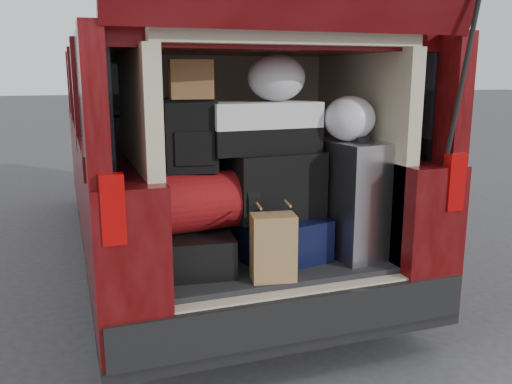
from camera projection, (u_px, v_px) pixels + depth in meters
ground at (275, 359)px, 3.05m from camera, size 80.00×80.00×0.00m
minivan at (195, 153)px, 4.56m from camera, size 1.90×5.35×2.77m
load_floor at (258, 295)px, 3.24m from camera, size 1.24×1.05×0.55m
black_hardshell at (196, 249)px, 2.90m from camera, size 0.42×0.54×0.20m
navy_hardshell at (274, 236)px, 3.08m from camera, size 0.53×0.61×0.23m
silver_roller at (350, 199)px, 3.06m from camera, size 0.33×0.47×0.65m
kraft_bag at (273, 247)px, 2.71m from camera, size 0.24×0.17×0.34m
red_duffel at (205, 201)px, 2.87m from camera, size 0.52×0.37×0.31m
black_soft_case at (275, 184)px, 3.01m from camera, size 0.53×0.34×0.36m
backpack at (191, 136)px, 2.80m from camera, size 0.29×0.20×0.38m
twotone_duffel at (261, 127)px, 2.96m from camera, size 0.62×0.34×0.27m
grocery_sack_lower at (191, 79)px, 2.72m from camera, size 0.23×0.19×0.19m
plastic_bag_center at (276, 78)px, 2.93m from camera, size 0.36×0.35×0.25m
plastic_bag_right at (350, 119)px, 2.96m from camera, size 0.32×0.30×0.25m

